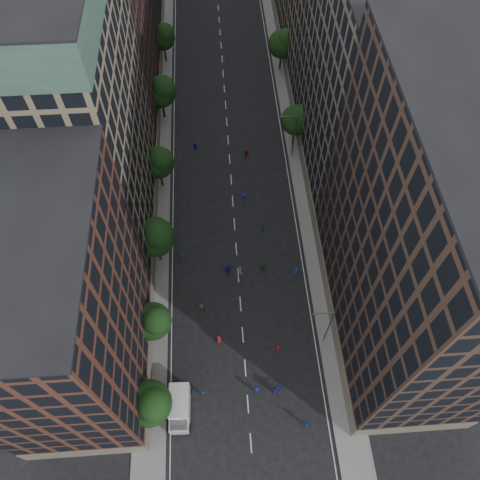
{
  "coord_description": "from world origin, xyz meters",
  "views": [
    {
      "loc": [
        -1.93,
        -9.48,
        59.39
      ],
      "look_at": [
        0.57,
        27.26,
        2.0
      ],
      "focal_mm": 35.0,
      "sensor_mm": 36.0,
      "label": 1
    }
  ],
  "objects_px": {
    "cargo_van": "(180,407)",
    "skater_2": "(307,423)",
    "skater_0": "(180,395)",
    "streetlamp_far": "(293,134)",
    "streetlamp_near": "(327,325)",
    "skater_1": "(275,391)"
  },
  "relations": [
    {
      "from": "streetlamp_far",
      "to": "cargo_van",
      "type": "xyz_separation_m",
      "value": [
        -18.62,
        -40.71,
        -3.64
      ]
    },
    {
      "from": "streetlamp_near",
      "to": "streetlamp_far",
      "type": "relative_size",
      "value": 1.0
    },
    {
      "from": "skater_1",
      "to": "skater_2",
      "type": "height_order",
      "value": "skater_2"
    },
    {
      "from": "streetlamp_near",
      "to": "cargo_van",
      "type": "relative_size",
      "value": 1.64
    },
    {
      "from": "skater_1",
      "to": "skater_2",
      "type": "distance_m",
      "value": 5.22
    },
    {
      "from": "skater_0",
      "to": "cargo_van",
      "type": "bearing_deg",
      "value": 72.11
    },
    {
      "from": "cargo_van",
      "to": "streetlamp_near",
      "type": "bearing_deg",
      "value": 24.15
    },
    {
      "from": "cargo_van",
      "to": "skater_2",
      "type": "height_order",
      "value": "cargo_van"
    },
    {
      "from": "streetlamp_far",
      "to": "skater_1",
      "type": "height_order",
      "value": "streetlamp_far"
    },
    {
      "from": "streetlamp_near",
      "to": "skater_1",
      "type": "xyz_separation_m",
      "value": [
        -6.95,
        -6.43,
        -4.35
      ]
    },
    {
      "from": "streetlamp_far",
      "to": "skater_2",
      "type": "bearing_deg",
      "value": -94.72
    },
    {
      "from": "skater_0",
      "to": "skater_2",
      "type": "bearing_deg",
      "value": 146.98
    },
    {
      "from": "streetlamp_far",
      "to": "skater_2",
      "type": "relative_size",
      "value": 5.54
    },
    {
      "from": "streetlamp_near",
      "to": "skater_0",
      "type": "distance_m",
      "value": 20.04
    },
    {
      "from": "streetlamp_near",
      "to": "streetlamp_far",
      "type": "distance_m",
      "value": 33.0
    },
    {
      "from": "cargo_van",
      "to": "skater_0",
      "type": "bearing_deg",
      "value": 90.75
    },
    {
      "from": "skater_1",
      "to": "skater_2",
      "type": "xyz_separation_m",
      "value": [
        3.37,
        -3.98,
        0.0
      ]
    },
    {
      "from": "skater_0",
      "to": "skater_2",
      "type": "relative_size",
      "value": 1.04
    },
    {
      "from": "skater_0",
      "to": "skater_1",
      "type": "height_order",
      "value": "skater_0"
    },
    {
      "from": "cargo_van",
      "to": "streetlamp_far",
      "type": "bearing_deg",
      "value": 67.07
    },
    {
      "from": "streetlamp_near",
      "to": "skater_0",
      "type": "bearing_deg",
      "value": -161.83
    },
    {
      "from": "streetlamp_far",
      "to": "skater_2",
      "type": "distance_m",
      "value": 43.78
    }
  ]
}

